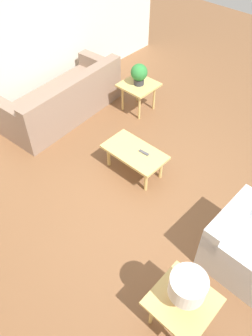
# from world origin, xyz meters

# --- Properties ---
(ground_plane) EXTENTS (14.00, 14.00, 0.00)m
(ground_plane) POSITION_xyz_m (0.00, 0.00, 0.00)
(ground_plane) COLOR brown
(wall_right) EXTENTS (0.12, 7.20, 2.70)m
(wall_right) POSITION_xyz_m (3.06, 0.00, 1.35)
(wall_right) COLOR silver
(wall_right) RESTS_ON ground_plane
(sofa) EXTENTS (1.04, 2.24, 0.82)m
(sofa) POSITION_xyz_m (2.30, -0.47, 0.31)
(sofa) COLOR gray
(sofa) RESTS_ON ground_plane
(armchair) EXTENTS (0.92, 0.89, 0.72)m
(armchair) POSITION_xyz_m (-1.49, -0.04, 0.29)
(armchair) COLOR silver
(armchair) RESTS_ON ground_plane
(coffee_table) EXTENTS (0.92, 0.51, 0.41)m
(coffee_table) POSITION_xyz_m (0.47, -0.27, 0.35)
(coffee_table) COLOR tan
(coffee_table) RESTS_ON ground_plane
(side_table_plant) EXTENTS (0.59, 0.59, 0.53)m
(side_table_plant) POSITION_xyz_m (1.47, -1.49, 0.46)
(side_table_plant) COLOR tan
(side_table_plant) RESTS_ON ground_plane
(side_table_lamp) EXTENTS (0.59, 0.59, 0.53)m
(side_table_lamp) POSITION_xyz_m (-1.33, 1.06, 0.46)
(side_table_lamp) COLOR tan
(side_table_lamp) RESTS_ON ground_plane
(potted_plant) EXTENTS (0.29, 0.29, 0.37)m
(potted_plant) POSITION_xyz_m (1.47, -1.49, 0.73)
(potted_plant) COLOR #333338
(potted_plant) RESTS_ON side_table_plant
(table_lamp) EXTENTS (0.34, 0.34, 0.44)m
(table_lamp) POSITION_xyz_m (-1.33, 1.06, 0.83)
(table_lamp) COLOR red
(table_lamp) RESTS_ON side_table_lamp
(remote_control) EXTENTS (0.16, 0.05, 0.02)m
(remote_control) POSITION_xyz_m (0.34, -0.32, 0.42)
(remote_control) COLOR #4C4C51
(remote_control) RESTS_ON coffee_table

